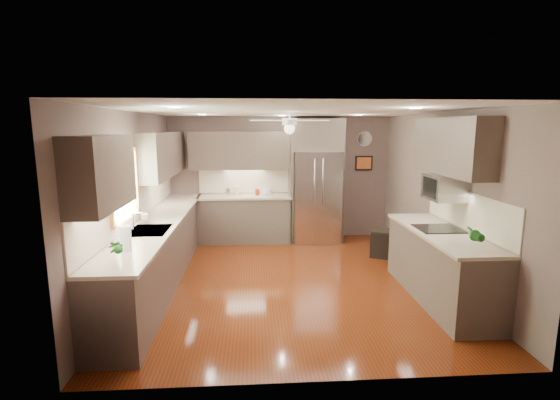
{
  "coord_description": "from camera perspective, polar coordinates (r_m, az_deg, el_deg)",
  "views": [
    {
      "loc": [
        -0.55,
        -5.8,
        2.27
      ],
      "look_at": [
        -0.12,
        0.6,
        1.13
      ],
      "focal_mm": 26.0,
      "sensor_mm": 36.0,
      "label": 1
    }
  ],
  "objects": [
    {
      "name": "bowl",
      "position": [
        8.11,
        -1.81,
        0.87
      ],
      "size": [
        0.3,
        0.3,
        0.06
      ],
      "primitive_type": "imported",
      "rotation": [
        0.0,
        0.0,
        0.34
      ],
      "color": "beige",
      "rests_on": "back_run"
    },
    {
      "name": "canister_c",
      "position": [
        8.13,
        -6.16,
        1.27
      ],
      "size": [
        0.14,
        0.14,
        0.18
      ],
      "primitive_type": "cylinder",
      "rotation": [
        0.0,
        0.0,
        -0.34
      ],
      "color": "beige",
      "rests_on": "back_run"
    },
    {
      "name": "paper_towel",
      "position": [
        4.76,
        -20.89,
        -5.05
      ],
      "size": [
        0.12,
        0.12,
        0.3
      ],
      "color": "white",
      "rests_on": "left_run"
    },
    {
      "name": "wall_right",
      "position": [
        6.52,
        21.66,
        0.38
      ],
      "size": [
        0.0,
        5.0,
        5.0
      ],
      "primitive_type": "plane",
      "rotation": [
        1.57,
        0.0,
        -1.57
      ],
      "color": "#695550",
      "rests_on": "ground"
    },
    {
      "name": "recessed_lights",
      "position": [
        6.22,
        0.89,
        12.17
      ],
      "size": [
        2.84,
        3.14,
        0.01
      ],
      "color": "white",
      "rests_on": "ceiling"
    },
    {
      "name": "wall_back",
      "position": [
        8.38,
        -0.03,
        3.12
      ],
      "size": [
        4.5,
        0.0,
        4.5
      ],
      "primitive_type": "plane",
      "rotation": [
        1.57,
        0.0,
        0.0
      ],
      "color": "#695550",
      "rests_on": "ground"
    },
    {
      "name": "microwave",
      "position": [
        5.9,
        22.11,
        1.66
      ],
      "size": [
        0.43,
        0.55,
        0.34
      ],
      "color": "silver",
      "rests_on": "wall_right"
    },
    {
      "name": "canister_b",
      "position": [
        8.14,
        -7.32,
        1.12
      ],
      "size": [
        0.12,
        0.12,
        0.15
      ],
      "primitive_type": "cylinder",
      "rotation": [
        0.0,
        0.0,
        0.29
      ],
      "color": "silver",
      "rests_on": "back_run"
    },
    {
      "name": "framed_print",
      "position": [
        8.62,
        11.71,
        5.11
      ],
      "size": [
        0.36,
        0.03,
        0.3
      ],
      "color": "black",
      "rests_on": "wall_back"
    },
    {
      "name": "left_run",
      "position": [
        6.37,
        -16.52,
        -6.61
      ],
      "size": [
        0.65,
        4.7,
        1.45
      ],
      "color": "#4E4339",
      "rests_on": "ground"
    },
    {
      "name": "wall_left",
      "position": [
        6.13,
        -19.87,
        -0.08
      ],
      "size": [
        0.0,
        5.0,
        5.0
      ],
      "primitive_type": "plane",
      "rotation": [
        1.57,
        0.0,
        1.57
      ],
      "color": "#695550",
      "rests_on": "ground"
    },
    {
      "name": "soap_bottle",
      "position": [
        6.06,
        -18.46,
        -2.17
      ],
      "size": [
        0.11,
        0.11,
        0.19
      ],
      "primitive_type": "imported",
      "rotation": [
        0.0,
        0.0,
        0.34
      ],
      "color": "white",
      "rests_on": "left_run"
    },
    {
      "name": "uppers",
      "position": [
        6.52,
        -5.53,
        6.56
      ],
      "size": [
        4.5,
        4.7,
        0.95
      ],
      "color": "#4E4339",
      "rests_on": "wall_left"
    },
    {
      "name": "wall_clock",
      "position": [
        8.6,
        11.82,
        8.43
      ],
      "size": [
        0.3,
        0.03,
        0.3
      ],
      "color": "white",
      "rests_on": "wall_back"
    },
    {
      "name": "canister_d",
      "position": [
        8.13,
        -3.22,
        1.11
      ],
      "size": [
        0.11,
        0.11,
        0.13
      ],
      "primitive_type": "cylinder",
      "rotation": [
        0.0,
        0.0,
        0.43
      ],
      "color": "#992A10",
      "rests_on": "back_run"
    },
    {
      "name": "sink",
      "position": [
        5.64,
        -17.93,
        -4.37
      ],
      "size": [
        0.5,
        0.7,
        0.32
      ],
      "color": "silver",
      "rests_on": "left_run"
    },
    {
      "name": "ceiling_fan",
      "position": [
        6.12,
        1.35,
        10.68
      ],
      "size": [
        1.18,
        1.18,
        0.32
      ],
      "color": "white",
      "rests_on": "ceiling"
    },
    {
      "name": "right_run",
      "position": [
        5.86,
        21.66,
        -8.38
      ],
      "size": [
        0.7,
        2.2,
        1.45
      ],
      "color": "#4E4339",
      "rests_on": "ground"
    },
    {
      "name": "ceiling",
      "position": [
        5.83,
        1.63,
        12.36
      ],
      "size": [
        5.0,
        5.0,
        0.0
      ],
      "primitive_type": "plane",
      "rotation": [
        3.14,
        0.0,
        0.0
      ],
      "color": "white",
      "rests_on": "ground"
    },
    {
      "name": "window",
      "position": [
        5.6,
        -21.15,
        2.04
      ],
      "size": [
        0.05,
        1.12,
        0.92
      ],
      "color": "#BFF2B2",
      "rests_on": "wall_left"
    },
    {
      "name": "stool",
      "position": [
        7.52,
        14.29,
        -5.88
      ],
      "size": [
        0.54,
        0.54,
        0.48
      ],
      "color": "black",
      "rests_on": "ground"
    },
    {
      "name": "refrigerator",
      "position": [
        8.13,
        5.06,
        2.42
      ],
      "size": [
        1.06,
        0.75,
        2.45
      ],
      "color": "silver",
      "rests_on": "ground"
    },
    {
      "name": "potted_plant_right",
      "position": [
        5.06,
        25.67,
        -4.42
      ],
      "size": [
        0.17,
        0.15,
        0.3
      ],
      "primitive_type": "imported",
      "rotation": [
        0.0,
        0.0,
        0.09
      ],
      "color": "#1C5F1B",
      "rests_on": "right_run"
    },
    {
      "name": "floor",
      "position": [
        6.25,
        1.51,
        -11.19
      ],
      "size": [
        5.0,
        5.0,
        0.0
      ],
      "primitive_type": "plane",
      "color": "#521E0A",
      "rests_on": "ground"
    },
    {
      "name": "wall_front",
      "position": [
        3.5,
        5.42,
        -6.91
      ],
      "size": [
        4.5,
        0.0,
        4.5
      ],
      "primitive_type": "plane",
      "rotation": [
        -1.57,
        0.0,
        0.0
      ],
      "color": "#695550",
      "rests_on": "ground"
    },
    {
      "name": "back_run",
      "position": [
        8.2,
        -4.96,
        -2.51
      ],
      "size": [
        1.85,
        0.65,
        1.45
      ],
      "color": "#4E4339",
      "rests_on": "ground"
    },
    {
      "name": "potted_plant_left",
      "position": [
        4.43,
        -22.13,
        -6.23
      ],
      "size": [
        0.18,
        0.15,
        0.28
      ],
      "primitive_type": "imported",
      "rotation": [
        0.0,
        0.0,
        0.42
      ],
      "color": "#1C5F1B",
      "rests_on": "left_run"
    }
  ]
}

